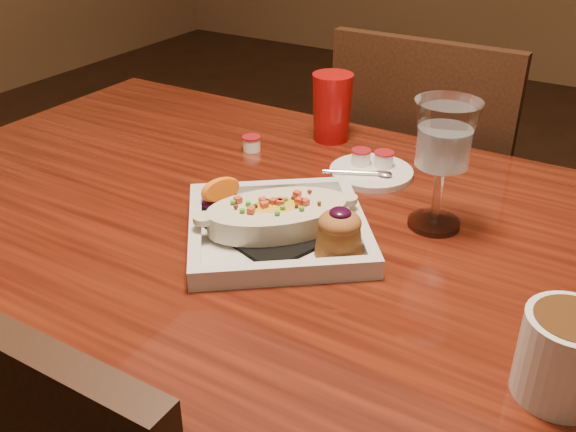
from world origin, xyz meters
The scene contains 8 objects.
table centered at (0.00, 0.00, 0.65)m, with size 1.50×0.90×0.75m.
chair_far centered at (0.00, 0.63, 0.51)m, with size 0.42×0.42×0.93m.
plate centered at (-0.01, -0.03, 0.78)m, with size 0.36×0.36×0.08m.
coffee_mug centered at (0.41, -0.15, 0.80)m, with size 0.13×0.09×0.10m.
goblet centered at (0.17, 0.12, 0.89)m, with size 0.10×0.10×0.20m.
saucer centered at (0.01, 0.24, 0.76)m, with size 0.15×0.15×0.10m.
creamer_loose centered at (-0.23, 0.22, 0.76)m, with size 0.04×0.04×0.03m.
red_tumbler centered at (-0.12, 0.35, 0.82)m, with size 0.08×0.08×0.13m, color #A00B0B.
Camera 1 is at (0.42, -0.73, 1.25)m, focal length 40.00 mm.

